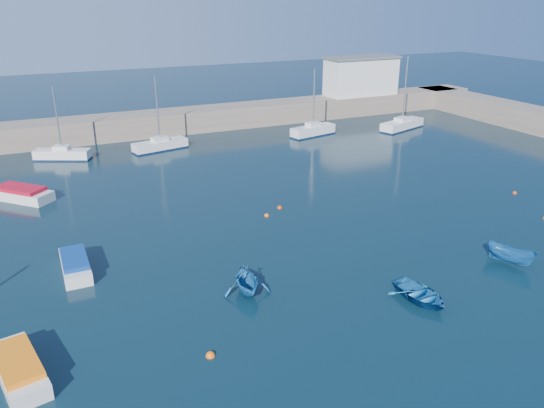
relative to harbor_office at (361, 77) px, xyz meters
name	(u,v)px	position (x,y,z in m)	size (l,w,h in m)	color
ground	(370,345)	(-30.00, -46.00, -5.10)	(220.00, 220.00, 0.00)	black
back_wall	(150,124)	(-30.00, 0.00, -3.80)	(96.00, 4.50, 2.60)	#7A6B5D
right_arm	(509,114)	(14.00, -14.00, -3.80)	(4.50, 32.00, 2.60)	#7A6B5D
harbor_office	(361,77)	(0.00, 0.00, 0.00)	(10.00, 4.00, 5.00)	silver
sailboat_5	(62,154)	(-40.60, -6.78, -4.52)	(5.67, 3.80, 7.42)	silver
sailboat_6	(160,145)	(-30.65, -7.44, -4.53)	(6.19, 2.92, 7.89)	silver
sailboat_7	(313,130)	(-12.45, -8.82, -4.46)	(6.06, 2.88, 7.86)	silver
sailboat_8	(402,124)	(-0.68, -10.67, -4.50)	(7.11, 4.01, 8.96)	silver
motorboat_0	(19,368)	(-45.29, -41.46, -4.61)	(2.51, 4.85, 1.03)	silver
motorboat_1	(75,265)	(-42.02, -32.43, -4.60)	(1.53, 4.33, 1.06)	silver
motorboat_2	(21,194)	(-44.73, -17.60, -4.57)	(5.15, 5.29, 1.13)	silver
dinghy_center	(420,294)	(-25.25, -43.80, -4.74)	(2.51, 3.52, 0.73)	#165C9D
dinghy_left	(246,280)	(-33.55, -39.05, -4.30)	(2.63, 3.05, 1.61)	#165C9D
dinghy_right	(511,255)	(-17.33, -42.77, -4.51)	(1.15, 3.06, 1.18)	#165C9D
buoy_0	(211,356)	(-37.25, -43.58, -5.10)	(0.45, 0.45, 0.45)	#FF610D
buoy_1	(280,208)	(-26.28, -28.28, -5.10)	(0.42, 0.42, 0.42)	#BA3B0D
buoy_3	(267,216)	(-27.88, -29.31, -5.10)	(0.39, 0.39, 0.39)	#FF610D
buoy_4	(515,193)	(-6.70, -33.68, -5.10)	(0.38, 0.38, 0.38)	#BA3B0D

